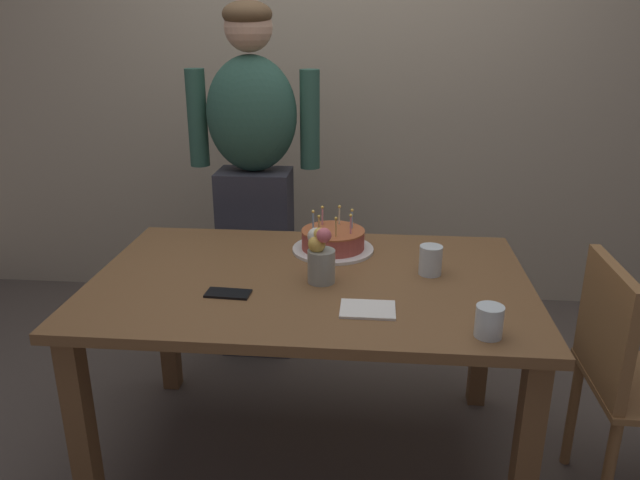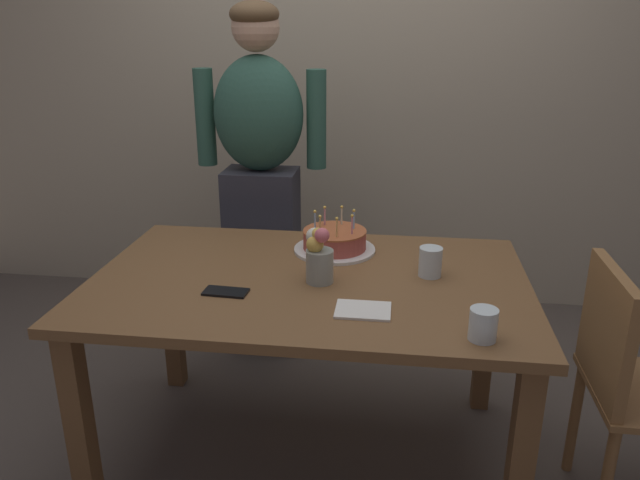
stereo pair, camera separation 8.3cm
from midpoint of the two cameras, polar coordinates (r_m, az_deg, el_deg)
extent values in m
plane|color=#564C44|center=(2.50, 0.09, -19.25)|extent=(10.00, 10.00, 0.00)
cube|color=tan|center=(3.50, 3.53, 15.20)|extent=(5.20, 0.10, 2.60)
cube|color=brown|center=(2.12, 0.10, -3.92)|extent=(1.50, 0.96, 0.03)
cube|color=brown|center=(2.16, -20.41, -16.13)|extent=(0.07, 0.07, 0.70)
cube|color=brown|center=(2.00, 19.34, -19.34)|extent=(0.07, 0.07, 0.70)
cube|color=brown|center=(2.80, -12.81, -6.69)|extent=(0.07, 0.07, 0.70)
cube|color=brown|center=(2.67, 16.05, -8.31)|extent=(0.07, 0.07, 0.70)
cylinder|color=white|center=(2.35, 2.37, -0.90)|extent=(0.31, 0.31, 0.01)
cylinder|color=#B24C42|center=(2.34, 2.39, 0.00)|extent=(0.24, 0.24, 0.07)
cylinder|color=#B75B33|center=(2.33, 2.40, 0.83)|extent=(0.24, 0.24, 0.01)
cylinder|color=#EAB266|center=(2.27, 1.04, 1.26)|extent=(0.01, 0.01, 0.06)
sphere|color=#F9C64C|center=(2.25, 1.04, 2.20)|extent=(0.01, 0.01, 0.01)
cylinder|color=#EAB266|center=(2.25, 2.62, 1.06)|extent=(0.01, 0.01, 0.06)
sphere|color=#F9C64C|center=(2.23, 2.64, 2.01)|extent=(0.01, 0.01, 0.01)
cylinder|color=pink|center=(2.28, 4.04, 1.32)|extent=(0.01, 0.01, 0.06)
sphere|color=#F9C64C|center=(2.27, 4.06, 2.26)|extent=(0.01, 0.01, 0.01)
cylinder|color=#93B7DB|center=(2.34, 4.18, 1.83)|extent=(0.01, 0.01, 0.06)
sphere|color=#F9C64C|center=(2.33, 4.20, 2.75)|extent=(0.01, 0.01, 0.01)
cylinder|color=beige|center=(2.39, 3.02, 2.19)|extent=(0.01, 0.01, 0.06)
sphere|color=#F9C64C|center=(2.38, 3.04, 3.10)|extent=(0.01, 0.01, 0.01)
cylinder|color=pink|center=(2.38, 1.43, 2.16)|extent=(0.01, 0.01, 0.06)
sphere|color=#F9C64C|center=(2.37, 1.44, 3.07)|extent=(0.01, 0.01, 0.01)
cylinder|color=#93B7DB|center=(2.33, 0.54, 1.75)|extent=(0.01, 0.01, 0.06)
sphere|color=#F9C64C|center=(2.32, 0.54, 2.68)|extent=(0.01, 0.01, 0.01)
cylinder|color=silver|center=(2.15, 11.33, -2.02)|extent=(0.08, 0.08, 0.10)
cylinder|color=silver|center=(1.77, 16.27, -7.57)|extent=(0.08, 0.08, 0.09)
cube|color=black|center=(2.01, -7.62, -4.83)|extent=(0.15, 0.08, 0.01)
cube|color=white|center=(1.88, 5.29, -6.54)|extent=(0.17, 0.13, 0.01)
cylinder|color=#999E93|center=(2.06, 1.12, -2.46)|extent=(0.09, 0.09, 0.11)
sphere|color=#DB6670|center=(2.01, 1.37, 0.43)|extent=(0.05, 0.05, 0.05)
sphere|color=gold|center=(2.03, 0.69, -0.40)|extent=(0.06, 0.06, 0.06)
sphere|color=silver|center=(2.05, 0.65, 0.35)|extent=(0.06, 0.06, 0.06)
sphere|color=gold|center=(2.03, 0.99, 0.53)|extent=(0.04, 0.04, 0.04)
cube|color=#33333D|center=(3.01, -4.51, -2.05)|extent=(0.34, 0.23, 0.92)
ellipsoid|color=#2D5647|center=(2.83, -4.91, 11.63)|extent=(0.41, 0.27, 0.52)
sphere|color=tan|center=(2.80, -5.14, 19.16)|extent=(0.21, 0.21, 0.21)
ellipsoid|color=brown|center=(2.78, -5.25, 20.23)|extent=(0.21, 0.21, 0.12)
cylinder|color=#2D5647|center=(2.81, 0.52, 11.14)|extent=(0.09, 0.09, 0.44)
cylinder|color=#2D5647|center=(2.92, -9.85, 11.18)|extent=(0.09, 0.09, 0.44)
cube|color=olive|center=(2.12, 26.18, -7.62)|extent=(0.04, 0.40, 0.40)
cylinder|color=olive|center=(2.49, 23.56, -14.94)|extent=(0.04, 0.04, 0.45)
camera|label=1|loc=(0.04, -88.91, 0.39)|focal=34.34mm
camera|label=2|loc=(0.04, 91.09, -0.39)|focal=34.34mm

